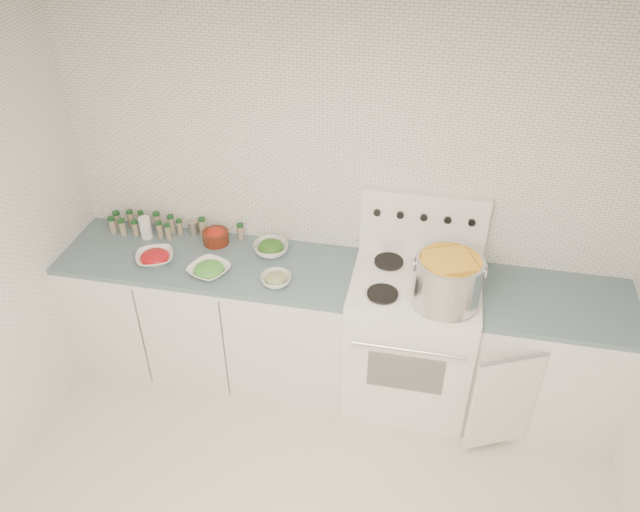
# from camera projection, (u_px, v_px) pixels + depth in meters

# --- Properties ---
(room_walls) EXTENTS (3.54, 3.04, 2.52)m
(room_walls) POSITION_uv_depth(u_px,v_px,m) (285.00, 322.00, 2.44)
(room_walls) COLOR white
(room_walls) RESTS_ON ground
(counter_left) EXTENTS (1.85, 0.62, 0.90)m
(counter_left) POSITION_uv_depth(u_px,v_px,m) (214.00, 313.00, 4.17)
(counter_left) COLOR white
(counter_left) RESTS_ON ground
(stove) EXTENTS (0.76, 0.70, 1.36)m
(stove) POSITION_uv_depth(u_px,v_px,m) (410.00, 335.00, 3.93)
(stove) COLOR white
(stove) RESTS_ON ground
(counter_right) EXTENTS (0.89, 0.79, 0.90)m
(counter_right) POSITION_uv_depth(u_px,v_px,m) (544.00, 359.00, 3.82)
(counter_right) COLOR white
(counter_right) RESTS_ON ground
(stock_pot) EXTENTS (0.39, 0.37, 0.28)m
(stock_pot) POSITION_uv_depth(u_px,v_px,m) (448.00, 279.00, 3.41)
(stock_pot) COLOR silver
(stock_pot) RESTS_ON stove
(bowl_tomato) EXTENTS (0.30, 0.30, 0.08)m
(bowl_tomato) POSITION_uv_depth(u_px,v_px,m) (155.00, 257.00, 3.87)
(bowl_tomato) COLOR white
(bowl_tomato) RESTS_ON counter_left
(bowl_snowpea) EXTENTS (0.31, 0.31, 0.08)m
(bowl_snowpea) POSITION_uv_depth(u_px,v_px,m) (209.00, 270.00, 3.76)
(bowl_snowpea) COLOR white
(bowl_snowpea) RESTS_ON counter_left
(bowl_broccoli) EXTENTS (0.29, 0.29, 0.09)m
(bowl_broccoli) POSITION_uv_depth(u_px,v_px,m) (271.00, 248.00, 3.93)
(bowl_broccoli) COLOR white
(bowl_broccoli) RESTS_ON counter_left
(bowl_zucchini) EXTENTS (0.22, 0.22, 0.07)m
(bowl_zucchini) POSITION_uv_depth(u_px,v_px,m) (276.00, 279.00, 3.68)
(bowl_zucchini) COLOR white
(bowl_zucchini) RESTS_ON counter_left
(bowl_pepper) EXTENTS (0.17, 0.17, 0.10)m
(bowl_pepper) POSITION_uv_depth(u_px,v_px,m) (216.00, 236.00, 4.02)
(bowl_pepper) COLOR #561C0E
(bowl_pepper) RESTS_ON counter_left
(salt_canister) EXTENTS (0.08, 0.08, 0.15)m
(salt_canister) POSITION_uv_depth(u_px,v_px,m) (145.00, 228.00, 4.06)
(salt_canister) COLOR white
(salt_canister) RESTS_ON counter_left
(tin_can) EXTENTS (0.09, 0.09, 0.09)m
(tin_can) POSITION_uv_depth(u_px,v_px,m) (193.00, 227.00, 4.12)
(tin_can) COLOR gray
(tin_can) RESTS_ON counter_left
(spice_cluster) EXTENTS (0.91, 0.15, 0.14)m
(spice_cluster) POSITION_uv_depth(u_px,v_px,m) (156.00, 225.00, 4.11)
(spice_cluster) COLOR gray
(spice_cluster) RESTS_ON counter_left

